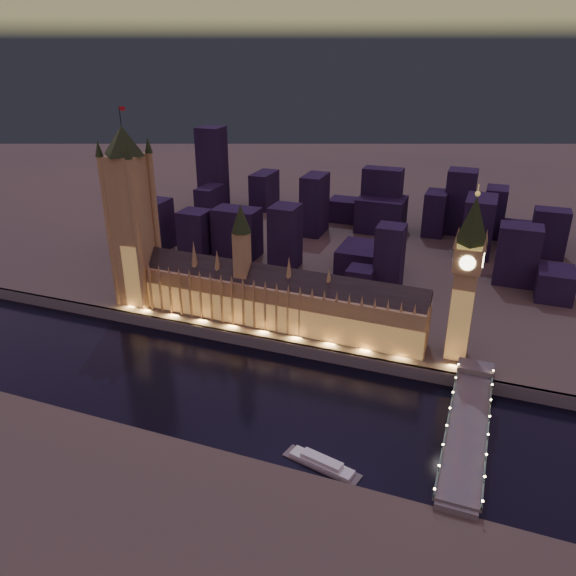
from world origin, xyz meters
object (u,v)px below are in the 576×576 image
(elizabeth_tower, at_px, (468,266))
(river_boat, at_px, (322,463))
(palace_of_westminster, at_px, (270,297))
(victoria_tower, at_px, (131,210))
(westminster_bridge, at_px, (467,428))

(elizabeth_tower, xyz_separation_m, river_boat, (-47.80, -109.05, -63.18))
(palace_of_westminster, relative_size, river_boat, 5.21)
(victoria_tower, xyz_separation_m, elizabeth_tower, (218.00, -0.01, -9.37))
(palace_of_westminster, distance_m, elizabeth_tower, 124.05)
(river_boat, bearing_deg, victoria_tower, 147.35)
(elizabeth_tower, xyz_separation_m, westminster_bridge, (12.20, -65.36, -58.75))
(victoria_tower, relative_size, elizabeth_tower, 1.30)
(palace_of_westminster, distance_m, victoria_tower, 110.84)
(palace_of_westminster, height_order, elizabeth_tower, elizabeth_tower)
(palace_of_westminster, bearing_deg, victoria_tower, 179.89)
(victoria_tower, distance_m, westminster_bridge, 248.81)
(palace_of_westminster, height_order, river_boat, palace_of_westminster)
(river_boat, bearing_deg, palace_of_westminster, 122.80)
(palace_of_westminster, relative_size, westminster_bridge, 1.79)
(palace_of_westminster, distance_m, river_boat, 131.88)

